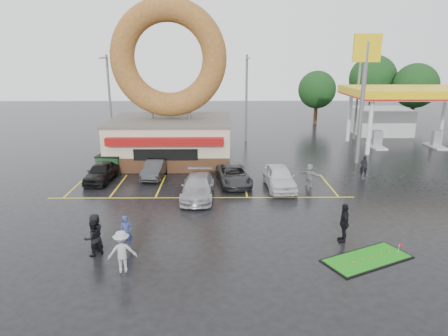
{
  "coord_description": "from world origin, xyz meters",
  "views": [
    {
      "loc": [
        1.23,
        -21.08,
        8.99
      ],
      "look_at": [
        1.47,
        2.74,
        2.2
      ],
      "focal_mm": 32.0,
      "sensor_mm": 36.0,
      "label": 1
    }
  ],
  "objects_px": {
    "streetlight_mid": "(246,96)",
    "person_cameraman": "(344,223)",
    "car_dgrey": "(155,169)",
    "streetlight_left": "(109,98)",
    "car_black": "(101,172)",
    "car_silver": "(198,187)",
    "putting_green": "(367,259)",
    "car_white": "(279,177)",
    "shell_sign": "(365,75)",
    "gas_station": "(398,107)",
    "donut_shop": "(170,110)",
    "person_blue": "(126,233)",
    "car_grey": "(234,175)",
    "dumpster": "(110,164)",
    "streetlight_right": "(358,95)"
  },
  "relations": [
    {
      "from": "putting_green",
      "to": "car_silver",
      "type": "bearing_deg",
      "value": 134.36
    },
    {
      "from": "streetlight_left",
      "to": "car_black",
      "type": "relative_size",
      "value": 2.16
    },
    {
      "from": "streetlight_mid",
      "to": "person_cameraman",
      "type": "relative_size",
      "value": 4.54
    },
    {
      "from": "gas_station",
      "to": "car_dgrey",
      "type": "xyz_separation_m",
      "value": [
        -23.71,
        -12.94,
        -3.05
      ]
    },
    {
      "from": "car_dgrey",
      "to": "putting_green",
      "type": "height_order",
      "value": "car_dgrey"
    },
    {
      "from": "car_white",
      "to": "person_blue",
      "type": "bearing_deg",
      "value": -136.65
    },
    {
      "from": "streetlight_left",
      "to": "car_white",
      "type": "xyz_separation_m",
      "value": [
        15.35,
        -14.6,
        -3.99
      ]
    },
    {
      "from": "car_dgrey",
      "to": "shell_sign",
      "type": "bearing_deg",
      "value": 17.8
    },
    {
      "from": "gas_station",
      "to": "streetlight_right",
      "type": "height_order",
      "value": "streetlight_right"
    },
    {
      "from": "car_dgrey",
      "to": "person_cameraman",
      "type": "relative_size",
      "value": 2.0
    },
    {
      "from": "gas_station",
      "to": "car_black",
      "type": "distance_m",
      "value": 30.96
    },
    {
      "from": "car_silver",
      "to": "putting_green",
      "type": "distance_m",
      "value": 11.66
    },
    {
      "from": "donut_shop",
      "to": "streetlight_mid",
      "type": "xyz_separation_m",
      "value": [
        7.0,
        7.95,
        0.32
      ]
    },
    {
      "from": "streetlight_left",
      "to": "streetlight_mid",
      "type": "distance_m",
      "value": 14.04
    },
    {
      "from": "shell_sign",
      "to": "car_white",
      "type": "xyz_separation_m",
      "value": [
        -7.65,
        -6.68,
        -6.59
      ]
    },
    {
      "from": "shell_sign",
      "to": "car_grey",
      "type": "bearing_deg",
      "value": -152.19
    },
    {
      "from": "car_silver",
      "to": "car_grey",
      "type": "relative_size",
      "value": 1.07
    },
    {
      "from": "putting_green",
      "to": "shell_sign",
      "type": "bearing_deg",
      "value": 73.19
    },
    {
      "from": "car_grey",
      "to": "donut_shop",
      "type": "bearing_deg",
      "value": 120.22
    },
    {
      "from": "shell_sign",
      "to": "putting_green",
      "type": "relative_size",
      "value": 2.37
    },
    {
      "from": "person_cameraman",
      "to": "putting_green",
      "type": "height_order",
      "value": "person_cameraman"
    },
    {
      "from": "person_cameraman",
      "to": "gas_station",
      "type": "bearing_deg",
      "value": 157.17
    },
    {
      "from": "car_white",
      "to": "putting_green",
      "type": "xyz_separation_m",
      "value": [
        2.57,
        -10.14,
        -0.76
      ]
    },
    {
      "from": "streetlight_mid",
      "to": "putting_green",
      "type": "relative_size",
      "value": 2.01
    },
    {
      "from": "person_blue",
      "to": "putting_green",
      "type": "height_order",
      "value": "person_blue"
    },
    {
      "from": "donut_shop",
      "to": "gas_station",
      "type": "bearing_deg",
      "value": 19.11
    },
    {
      "from": "shell_sign",
      "to": "person_cameraman",
      "type": "distance_m",
      "value": 17.22
    },
    {
      "from": "donut_shop",
      "to": "putting_green",
      "type": "xyz_separation_m",
      "value": [
        10.92,
        -17.8,
        -4.43
      ]
    },
    {
      "from": "car_black",
      "to": "car_silver",
      "type": "xyz_separation_m",
      "value": [
        7.26,
        -3.49,
        0.01
      ]
    },
    {
      "from": "car_black",
      "to": "car_grey",
      "type": "height_order",
      "value": "car_black"
    },
    {
      "from": "car_black",
      "to": "donut_shop",
      "type": "bearing_deg",
      "value": 56.36
    },
    {
      "from": "shell_sign",
      "to": "streetlight_left",
      "type": "height_order",
      "value": "shell_sign"
    },
    {
      "from": "car_black",
      "to": "dumpster",
      "type": "bearing_deg",
      "value": 93.71
    },
    {
      "from": "car_dgrey",
      "to": "person_cameraman",
      "type": "distance_m",
      "value": 15.57
    },
    {
      "from": "streetlight_mid",
      "to": "donut_shop",
      "type": "bearing_deg",
      "value": -131.38
    },
    {
      "from": "car_dgrey",
      "to": "putting_green",
      "type": "xyz_separation_m",
      "value": [
        11.63,
        -12.82,
        -0.62
      ]
    },
    {
      "from": "person_blue",
      "to": "person_cameraman",
      "type": "bearing_deg",
      "value": -22.99
    },
    {
      "from": "person_cameraman",
      "to": "streetlight_mid",
      "type": "bearing_deg",
      "value": -166.96
    },
    {
      "from": "car_dgrey",
      "to": "car_white",
      "type": "relative_size",
      "value": 0.85
    },
    {
      "from": "donut_shop",
      "to": "car_silver",
      "type": "distance_m",
      "value": 10.56
    },
    {
      "from": "streetlight_right",
      "to": "car_silver",
      "type": "relative_size",
      "value": 1.81
    },
    {
      "from": "car_dgrey",
      "to": "person_blue",
      "type": "distance_m",
      "value": 11.7
    },
    {
      "from": "streetlight_right",
      "to": "putting_green",
      "type": "height_order",
      "value": "streetlight_right"
    },
    {
      "from": "gas_station",
      "to": "putting_green",
      "type": "bearing_deg",
      "value": -115.12
    },
    {
      "from": "car_white",
      "to": "putting_green",
      "type": "distance_m",
      "value": 10.49
    },
    {
      "from": "streetlight_right",
      "to": "car_silver",
      "type": "bearing_deg",
      "value": -131.38
    },
    {
      "from": "streetlight_mid",
      "to": "person_blue",
      "type": "distance_m",
      "value": 25.94
    },
    {
      "from": "streetlight_mid",
      "to": "putting_green",
      "type": "bearing_deg",
      "value": -81.34
    },
    {
      "from": "car_silver",
      "to": "car_grey",
      "type": "height_order",
      "value": "car_silver"
    },
    {
      "from": "car_dgrey",
      "to": "streetlight_left",
      "type": "bearing_deg",
      "value": 122.14
    }
  ]
}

